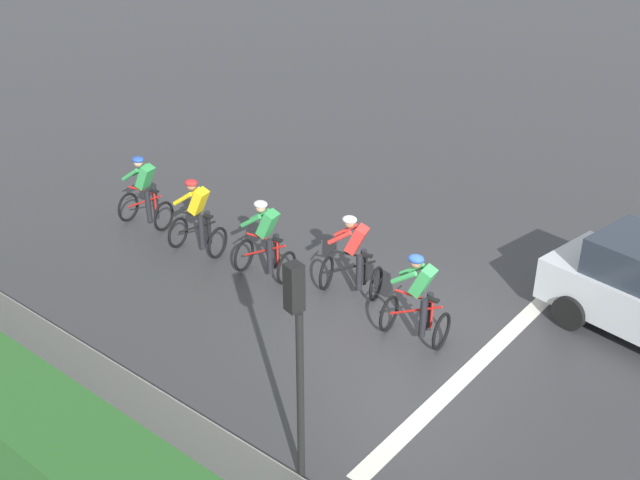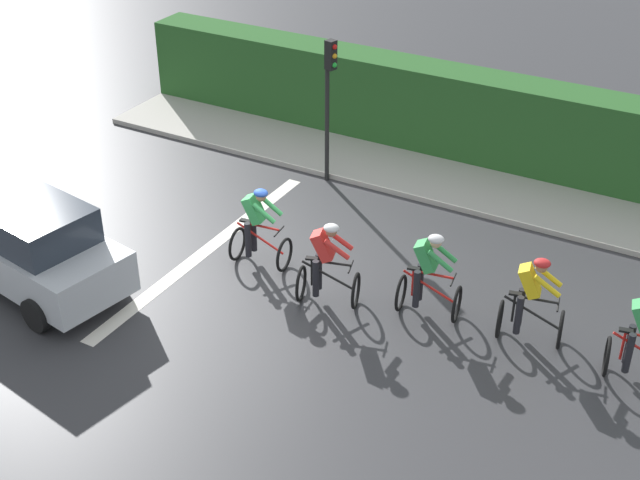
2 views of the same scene
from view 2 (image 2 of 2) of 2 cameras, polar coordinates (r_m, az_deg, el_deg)
The scene contains 11 objects.
ground_plane at distance 17.24m, azimuth -3.75°, elevation -1.83°, with size 80.00×80.00×0.00m, color #333335.
sidewalk_kerb at distance 20.65m, azimuth 9.10°, elevation 3.95°, with size 2.80×18.39×0.12m, color #ADA89E.
stone_wall_low at distance 21.32m, azimuth 10.03°, elevation 5.42°, with size 0.44×18.39×0.55m, color tan.
hedge_wall at distance 21.26m, azimuth 10.51°, elevation 7.63°, with size 1.10×18.39×2.13m, color #265623.
road_marking_stop_line at distance 17.90m, azimuth -7.35°, elevation -0.67°, with size 7.00×0.30×0.01m, color silver.
cyclist_second at distance 15.30m, azimuth 13.43°, elevation -3.91°, with size 0.89×1.20×1.66m.
cyclist_mid at distance 15.63m, azimuth 6.98°, elevation -2.36°, with size 0.84×1.17×1.66m.
cyclist_fourth at distance 15.81m, azimuth 0.40°, elevation -1.66°, with size 0.95×1.23×1.66m.
cyclist_trailing at distance 16.97m, azimuth -4.02°, elevation 0.74°, with size 0.79×1.15×1.66m.
car_silver at distance 17.12m, azimuth -18.16°, elevation -0.31°, with size 2.40×4.33×1.76m.
traffic_light_near_crossing at distance 19.50m, azimuth 0.60°, elevation 9.67°, with size 0.24×0.31×3.34m.
Camera 2 is at (12.02, 8.05, 9.37)m, focal length 49.64 mm.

